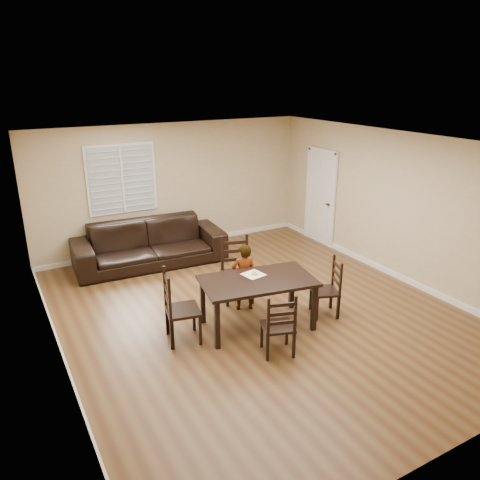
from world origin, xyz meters
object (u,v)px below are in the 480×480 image
child (244,277)px  sofa (150,244)px  chair_near (236,270)px  chair_left (174,310)px  donut (255,273)px  chair_far (280,329)px  dining_table (258,285)px  chair_right (332,289)px

child → sofa: 2.68m
chair_near → chair_left: chair_near is taller
child → sofa: bearing=-56.8°
donut → sofa: size_ratio=0.04×
chair_far → donut: 1.12m
chair_far → chair_left: bearing=-26.3°
chair_far → donut: bearing=-83.5°
chair_left → chair_far: bearing=-122.8°
donut → dining_table: bearing=-106.2°
chair_left → chair_right: (2.48, -0.46, -0.07)m
dining_table → child: (0.10, 0.59, -0.13)m
dining_table → chair_near: size_ratio=1.64×
dining_table → child: bearing=90.0°
chair_near → chair_far: (-0.36, -1.90, -0.07)m
child → donut: size_ratio=9.84×
chair_left → chair_right: bearing=-88.6°
chair_far → chair_near: bearing=-82.4°
dining_table → sofa: sofa is taller
chair_left → sofa: 3.03m
chair_far → child: bearing=-82.1°
chair_left → chair_right: chair_left is taller
sofa → chair_far: bearing=-80.1°
sofa → child: bearing=-71.0°
chair_far → donut: size_ratio=8.19×
dining_table → chair_right: bearing=-1.1°
chair_left → chair_right: size_ratio=1.16×
dining_table → sofa: (-0.60, 3.18, -0.26)m
chair_far → child: 1.48m
sofa → chair_left: bearing=-98.7°
dining_table → chair_far: 0.91m
chair_far → child: size_ratio=0.83×
chair_near → chair_right: chair_near is taller
chair_right → sofa: bearing=-130.0°
dining_table → sofa: size_ratio=0.61×
chair_near → chair_right: bearing=-35.1°
dining_table → sofa: bearing=110.5°
chair_right → chair_left: bearing=-78.7°
chair_near → sofa: size_ratio=0.37×
chair_near → donut: bearing=-83.4°
dining_table → child: child is taller
donut → chair_far: bearing=-101.9°
chair_right → sofa: 3.88m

